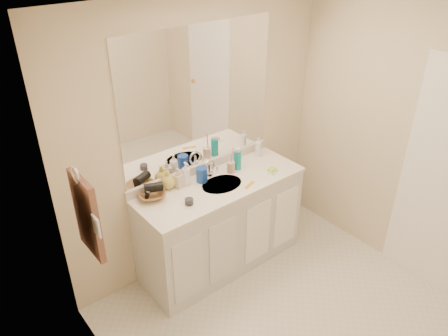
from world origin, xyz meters
TOP-DOWN VIEW (x-y plane):
  - floor at (0.00, 0.00)m, footprint 2.60×2.60m
  - ceiling at (0.00, 0.00)m, footprint 2.60×2.60m
  - wall_back at (0.00, 1.30)m, footprint 2.60×0.02m
  - wall_left at (-1.30, 0.00)m, footprint 0.02×2.60m
  - wall_right at (1.30, 0.00)m, footprint 0.02×2.60m
  - vanity_cabinet at (0.00, 1.02)m, footprint 1.50×0.55m
  - countertop at (0.00, 1.02)m, footprint 1.52×0.57m
  - backsplash at (0.00, 1.29)m, footprint 1.52×0.03m
  - sink_basin at (0.00, 1.00)m, footprint 0.37×0.37m
  - faucet at (0.00, 1.18)m, footprint 0.02×0.02m
  - mirror at (0.00, 1.29)m, footprint 1.48×0.01m
  - blue_mug at (-0.11, 1.15)m, footprint 0.11×0.11m
  - tan_cup at (0.19, 1.11)m, footprint 0.09×0.09m
  - toothbrush at (0.20, 1.11)m, footprint 0.02×0.04m
  - mouthwash_bottle at (0.27, 1.12)m, footprint 0.09×0.09m
  - clear_pump_bottle at (0.58, 1.18)m, footprint 0.06×0.06m
  - soap_dish at (0.47, 0.88)m, footprint 0.12×0.10m
  - green_soap at (0.47, 0.88)m, footprint 0.08×0.07m
  - orange_comb at (0.17, 0.84)m, footprint 0.13×0.07m
  - dark_jar at (-0.39, 0.93)m, footprint 0.08×0.08m
  - soap_bottle_white at (-0.23, 1.20)m, footprint 0.08×0.08m
  - soap_bottle_cream at (-0.31, 1.20)m, footprint 0.10×0.10m
  - soap_bottle_yellow at (-0.39, 1.24)m, footprint 0.16×0.16m
  - wicker_basket at (-0.57, 1.20)m, footprint 0.28×0.28m
  - hair_dryer at (-0.55, 1.20)m, footprint 0.17×0.13m
  - towel_ring at (-1.27, 0.77)m, footprint 0.01×0.11m
  - hand_towel at (-1.25, 0.77)m, footprint 0.04×0.32m
  - switch_plate at (-1.27, 0.57)m, footprint 0.01×0.08m

SIDE VIEW (x-z plane):
  - floor at x=0.00m, z-range 0.00..0.00m
  - vanity_cabinet at x=0.00m, z-range 0.00..0.85m
  - countertop at x=0.00m, z-range 0.85..0.88m
  - sink_basin at x=0.00m, z-range 0.86..0.88m
  - orange_comb at x=0.17m, z-range 0.88..0.89m
  - soap_dish at x=0.47m, z-range 0.88..0.89m
  - dark_jar at x=-0.39m, z-range 0.88..0.93m
  - green_soap at x=0.47m, z-range 0.89..0.92m
  - wicker_basket at x=-0.57m, z-range 0.88..0.93m
  - backsplash at x=0.00m, z-range 0.88..0.96m
  - tan_cup at x=0.19m, z-range 0.88..0.98m
  - faucet at x=0.00m, z-range 0.88..0.99m
  - blue_mug at x=-0.11m, z-range 0.88..1.01m
  - clear_pump_bottle at x=0.58m, z-range 0.88..1.02m
  - soap_bottle_yellow at x=-0.39m, z-range 0.88..1.04m
  - mouthwash_bottle at x=0.27m, z-range 0.88..1.05m
  - soap_bottle_cream at x=-0.31m, z-range 0.88..1.05m
  - hair_dryer at x=-0.55m, z-range 0.93..1.01m
  - soap_bottle_white at x=-0.23m, z-range 0.88..1.08m
  - toothbrush at x=0.20m, z-range 0.93..1.13m
  - wall_back at x=0.00m, z-range 0.00..2.40m
  - wall_left at x=-1.30m, z-range 0.00..2.40m
  - wall_right at x=1.30m, z-range 0.00..2.40m
  - hand_towel at x=-1.25m, z-range 0.98..1.52m
  - switch_plate at x=-1.27m, z-range 1.24..1.36m
  - towel_ring at x=-1.27m, z-range 1.49..1.61m
  - mirror at x=0.00m, z-range 0.96..2.16m
  - ceiling at x=0.00m, z-range 2.39..2.41m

